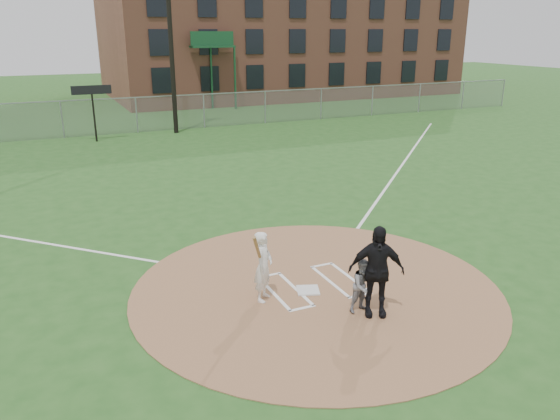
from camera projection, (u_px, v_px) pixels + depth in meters
name	position (u px, v px, depth m)	size (l,w,h in m)	color
ground	(316.00, 288.00, 12.54)	(140.00, 140.00, 0.00)	#224F1B
dirt_circle	(316.00, 288.00, 12.53)	(8.40, 8.40, 0.02)	#9A6C49
home_plate	(308.00, 290.00, 12.37)	(0.50, 0.50, 0.03)	silver
foul_line_first	(402.00, 166.00, 23.84)	(0.10, 24.00, 0.01)	white
catcher	(363.00, 286.00, 11.33)	(0.57, 0.44, 1.17)	slate
umpire	(376.00, 271.00, 11.09)	(1.14, 0.47, 1.95)	black
batters_boxes	(313.00, 285.00, 12.66)	(2.08, 1.88, 0.01)	white
batter_at_plate	(263.00, 266.00, 11.74)	(0.83, 1.01, 1.78)	white
outfield_fence	(137.00, 115.00, 31.25)	(56.08, 0.08, 2.03)	slate
brick_warehouse	(278.00, 8.00, 49.27)	(30.00, 17.17, 15.00)	#A15B45
light_pole	(169.00, 11.00, 29.41)	(1.20, 0.30, 12.22)	black
scoreboard_sign	(92.00, 96.00, 28.29)	(2.00, 0.10, 2.93)	black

